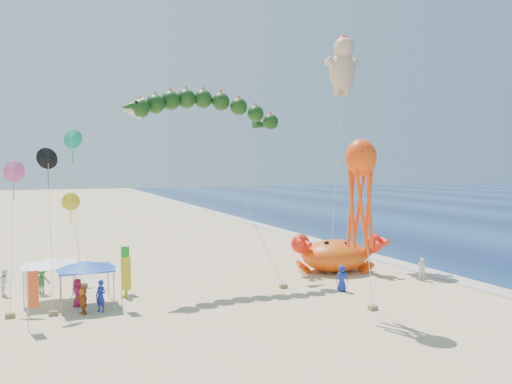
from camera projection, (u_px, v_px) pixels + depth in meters
The scene contains 11 objects.
ground at pixel (294, 287), 34.36m from camera, with size 320.00×320.00×0.00m, color #D1B784.
foam_strip at pixel (431, 272), 39.00m from camera, with size 320.00×320.00×0.00m, color silver.
crab_inflatable at pixel (336, 254), 39.23m from camera, with size 7.14×6.04×3.13m.
dragon_kite at pixel (204, 113), 36.05m from camera, with size 12.02×6.59×13.51m.
cherub_kite at pixel (343, 64), 43.97m from camera, with size 5.68×6.23×19.78m.
octopus_kite at pixel (361, 185), 27.23m from camera, with size 2.58×1.71×9.80m.
canopy_blue at pixel (86, 265), 29.58m from camera, with size 3.39×3.39×2.71m.
canopy_white at pixel (49, 262), 30.54m from camera, with size 3.37×3.37×2.71m.
feather_flags at pixel (66, 275), 28.91m from camera, with size 9.43×6.02×3.20m.
beachgoers at pixel (129, 285), 31.24m from camera, with size 28.36×8.31×1.88m.
small_kites at pixel (54, 181), 31.99m from camera, with size 4.87×9.77×10.81m.
Camera 1 is at (-15.58, -30.29, 8.34)m, focal length 35.00 mm.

